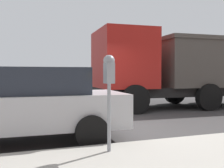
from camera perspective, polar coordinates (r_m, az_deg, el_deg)
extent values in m
plane|color=#3D3A3A|center=(7.21, -1.13, -9.13)|extent=(220.00, 220.00, 0.00)
cylinder|color=gray|center=(4.35, -0.65, -7.30)|extent=(0.06, 0.06, 1.12)
cube|color=gray|center=(4.29, -0.65, 2.38)|extent=(0.20, 0.14, 0.34)
sphere|color=gray|center=(4.30, -0.65, 5.10)|extent=(0.19, 0.19, 0.19)
cube|color=gold|center=(4.39, -1.10, 1.82)|extent=(0.01, 0.11, 0.12)
cube|color=black|center=(4.39, -1.10, 3.38)|extent=(0.01, 0.10, 0.08)
cube|color=#B7BABF|center=(5.76, -20.18, -5.44)|extent=(1.96, 4.53, 0.69)
cube|color=#232833|center=(5.71, -18.47, 0.69)|extent=(1.67, 2.56, 0.54)
cylinder|color=black|center=(5.05, -4.48, -10.35)|extent=(0.24, 0.65, 0.64)
cylinder|color=black|center=(6.78, -7.90, -7.13)|extent=(0.24, 0.65, 0.64)
cube|color=black|center=(11.46, 13.76, -1.47)|extent=(2.48, 6.90, 0.35)
cube|color=#AD1E19|center=(10.44, 2.45, 5.41)|extent=(2.64, 2.16, 2.26)
cube|color=#4C4742|center=(12.15, 19.08, 3.95)|extent=(2.74, 4.34, 1.89)
cube|color=#4C4742|center=(12.23, 19.14, 8.75)|extent=(2.85, 4.44, 0.16)
cylinder|color=black|center=(9.28, 5.04, -3.35)|extent=(0.35, 1.05, 1.04)
cylinder|color=black|center=(11.67, 0.36, -2.20)|extent=(0.35, 1.05, 1.04)
cylinder|color=black|center=(10.79, 20.33, -2.70)|extent=(0.35, 1.05, 1.04)
cylinder|color=black|center=(12.91, 13.47, -1.84)|extent=(0.35, 1.05, 1.04)
cylinder|color=black|center=(13.85, 19.57, -1.64)|extent=(0.35, 1.05, 1.04)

